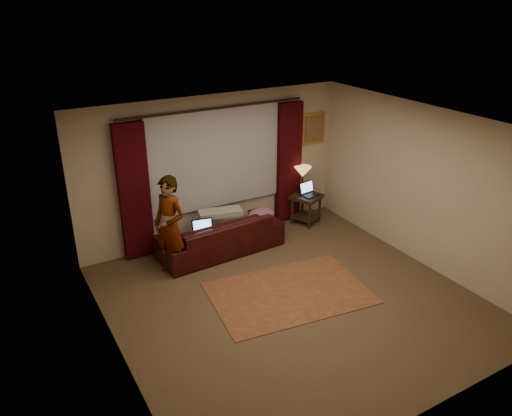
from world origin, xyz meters
The scene contains 20 objects.
floor centered at (0.00, 0.00, -0.01)m, with size 5.00×5.00×0.01m, color brown.
ceiling centered at (0.00, 0.00, 2.60)m, with size 5.00×5.00×0.02m, color silver.
wall_back centered at (0.00, 2.50, 1.30)m, with size 5.00×0.02×2.60m, color #BBAA93.
wall_front centered at (0.00, -2.50, 1.30)m, with size 5.00×0.02×2.60m, color #BBAA93.
wall_left centered at (-2.50, 0.00, 1.30)m, with size 0.02×5.00×2.60m, color #BBAA93.
wall_right centered at (2.50, 0.00, 1.30)m, with size 0.02×5.00×2.60m, color #BBAA93.
sheer_curtain centered at (0.00, 2.44, 1.50)m, with size 2.50×0.05×1.80m, color #A4A4AC.
drape_left centered at (-1.50, 2.39, 1.18)m, with size 0.50×0.14×2.30m, color #310408.
drape_right centered at (1.50, 2.39, 1.18)m, with size 0.50×0.14×2.30m, color #310408.
curtain_rod centered at (0.00, 2.39, 2.38)m, with size 0.04×0.04×3.40m, color black.
picture_frame centered at (2.10, 2.47, 1.75)m, with size 0.50×0.04×0.60m, color gold.
sofa centered at (-0.23, 1.86, 0.44)m, with size 2.17×0.94×0.87m, color black.
throw_blanket centered at (-0.13, 2.06, 0.88)m, with size 0.75×0.30×0.09m, color #9A9793.
clothing_pile centered at (0.55, 1.79, 0.54)m, with size 0.49×0.38×0.21m, color #854A61.
laptop_sofa centered at (-0.59, 1.73, 0.56)m, with size 0.35×0.38×0.25m, color black, non-canonical shape.
area_rug centered at (0.08, 0.16, 0.01)m, with size 2.32×1.55×0.01m, color brown.
end_table centered at (1.72, 2.07, 0.29)m, with size 0.50×0.50×0.58m, color black.
tiffany_lamp centered at (1.71, 2.21, 0.85)m, with size 0.33×0.33×0.53m, color olive, non-canonical shape.
laptop_table centered at (1.79, 2.03, 0.71)m, with size 0.34×0.37×0.25m, color black, non-canonical shape.
person centered at (-1.21, 1.61, 0.82)m, with size 0.48×0.48×1.64m, color #9A9793.
Camera 1 is at (-3.54, -5.10, 4.20)m, focal length 35.00 mm.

